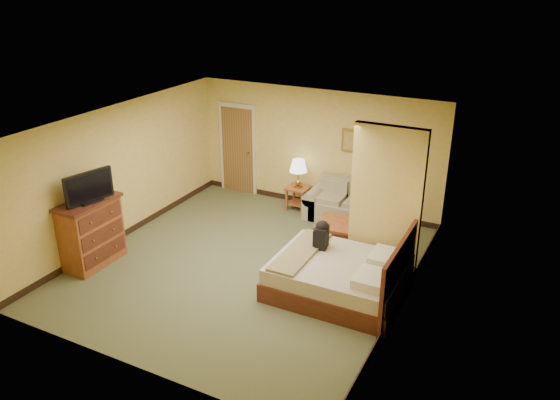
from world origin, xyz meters
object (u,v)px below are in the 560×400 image
Objects in this scene: loveseat at (346,208)px; dresser at (91,232)px; bed at (342,277)px; coffee_table at (339,229)px.

dresser is (-3.36, -3.73, 0.34)m from loveseat.
bed is at bearing -70.77° from loveseat.
coffee_table is 0.41× the size of bed.
loveseat is 1.21m from coffee_table.
dresser reaches higher than bed.
loveseat is 1.38× the size of dresser.
loveseat is 5.03m from dresser.
loveseat is at bearing 103.43° from coffee_table.
dresser reaches higher than loveseat.
dresser is 4.43m from bed.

